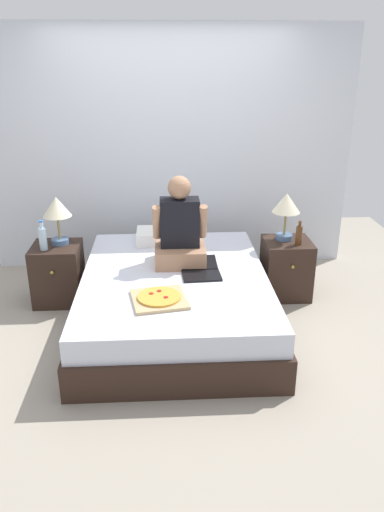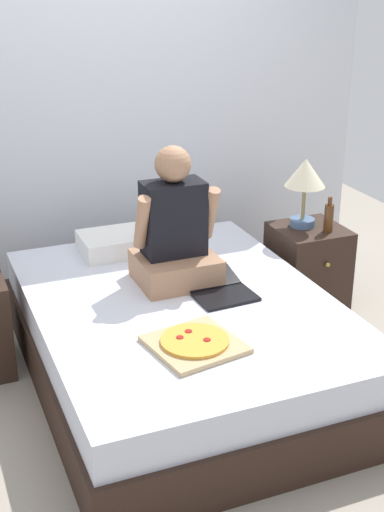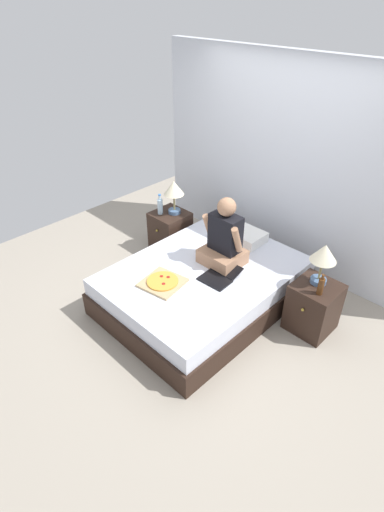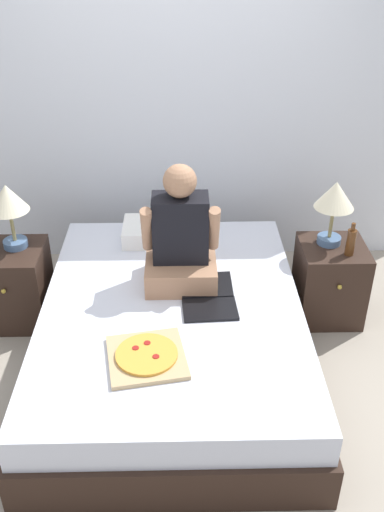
{
  "view_description": "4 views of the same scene",
  "coord_description": "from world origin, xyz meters",
  "px_view_note": "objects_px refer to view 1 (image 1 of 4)",
  "views": [
    {
      "loc": [
        -0.08,
        -3.86,
        2.2
      ],
      "look_at": [
        0.14,
        -0.15,
        0.69
      ],
      "focal_mm": 35.0,
      "sensor_mm": 36.0,
      "label": 1
    },
    {
      "loc": [
        -1.26,
        -3.22,
        2.17
      ],
      "look_at": [
        -0.02,
        -0.18,
        0.8
      ],
      "focal_mm": 50.0,
      "sensor_mm": 36.0,
      "label": 2
    },
    {
      "loc": [
        2.38,
        -2.6,
        3.04
      ],
      "look_at": [
        0.04,
        -0.23,
        0.77
      ],
      "focal_mm": 28.0,
      "sensor_mm": 36.0,
      "label": 3
    },
    {
      "loc": [
        0.06,
        -2.77,
        2.5
      ],
      "look_at": [
        0.12,
        0.05,
        0.77
      ],
      "focal_mm": 40.0,
      "sensor_mm": 36.0,
      "label": 4
    }
  ],
  "objects_px": {
    "lamp_on_left_nightstand": "(57,210)",
    "lamp_on_right_nightstand": "(286,206)",
    "person_seated": "(180,232)",
    "water_bottle": "(43,238)",
    "pizza_box": "(159,298)",
    "nightstand_right": "(286,268)",
    "beer_bottle": "(299,235)",
    "laptop": "(201,271)",
    "bed": "(175,299)",
    "nightstand_left": "(58,273)"
  },
  "relations": [
    {
      "from": "laptop",
      "to": "beer_bottle",
      "type": "bearing_deg",
      "value": 23.45
    },
    {
      "from": "beer_bottle",
      "to": "laptop",
      "type": "height_order",
      "value": "beer_bottle"
    },
    {
      "from": "bed",
      "to": "nightstand_right",
      "type": "distance_m",
      "value": 1.2
    },
    {
      "from": "person_seated",
      "to": "water_bottle",
      "type": "bearing_deg",
      "value": 172.71
    },
    {
      "from": "nightstand_left",
      "to": "water_bottle",
      "type": "distance_m",
      "value": 0.41
    },
    {
      "from": "laptop",
      "to": "pizza_box",
      "type": "distance_m",
      "value": 0.6
    },
    {
      "from": "water_bottle",
      "to": "beer_bottle",
      "type": "distance_m",
      "value": 2.33
    },
    {
      "from": "bed",
      "to": "beer_bottle",
      "type": "bearing_deg",
      "value": 19.05
    },
    {
      "from": "lamp_on_right_nightstand",
      "to": "lamp_on_left_nightstand",
      "type": "bearing_deg",
      "value": 180.0
    },
    {
      "from": "lamp_on_left_nightstand",
      "to": "bed",
      "type": "bearing_deg",
      "value": -27.68
    },
    {
      "from": "water_bottle",
      "to": "laptop",
      "type": "xyz_separation_m",
      "value": [
        1.39,
        -0.42,
        -0.18
      ]
    },
    {
      "from": "water_bottle",
      "to": "nightstand_right",
      "type": "distance_m",
      "value": 2.29
    },
    {
      "from": "person_seated",
      "to": "beer_bottle",
      "type": "bearing_deg",
      "value": 7.58
    },
    {
      "from": "bed",
      "to": "water_bottle",
      "type": "height_order",
      "value": "water_bottle"
    },
    {
      "from": "water_bottle",
      "to": "beer_bottle",
      "type": "xyz_separation_m",
      "value": [
        2.33,
        -0.01,
        -0.02
      ]
    },
    {
      "from": "lamp_on_left_nightstand",
      "to": "lamp_on_right_nightstand",
      "type": "relative_size",
      "value": 1.0
    },
    {
      "from": "nightstand_right",
      "to": "lamp_on_right_nightstand",
      "type": "distance_m",
      "value": 0.61
    },
    {
      "from": "nightstand_left",
      "to": "pizza_box",
      "type": "relative_size",
      "value": 1.2
    },
    {
      "from": "nightstand_right",
      "to": "lamp_on_right_nightstand",
      "type": "xyz_separation_m",
      "value": [
        -0.03,
        0.05,
        0.61
      ]
    },
    {
      "from": "bed",
      "to": "water_bottle",
      "type": "bearing_deg",
      "value": 160.66
    },
    {
      "from": "lamp_on_right_nightstand",
      "to": "person_seated",
      "type": "relative_size",
      "value": 0.58
    },
    {
      "from": "water_bottle",
      "to": "pizza_box",
      "type": "distance_m",
      "value": 1.39
    },
    {
      "from": "lamp_on_right_nightstand",
      "to": "laptop",
      "type": "distance_m",
      "value": 1.08
    },
    {
      "from": "water_bottle",
      "to": "person_seated",
      "type": "height_order",
      "value": "person_seated"
    },
    {
      "from": "bed",
      "to": "water_bottle",
      "type": "distance_m",
      "value": 1.31
    },
    {
      "from": "beer_bottle",
      "to": "nightstand_right",
      "type": "bearing_deg",
      "value": 125.01
    },
    {
      "from": "lamp_on_right_nightstand",
      "to": "pizza_box",
      "type": "bearing_deg",
      "value": -138.79
    },
    {
      "from": "bed",
      "to": "nightstand_left",
      "type": "height_order",
      "value": "nightstand_left"
    },
    {
      "from": "bed",
      "to": "lamp_on_left_nightstand",
      "type": "distance_m",
      "value": 1.35
    },
    {
      "from": "lamp_on_left_nightstand",
      "to": "water_bottle",
      "type": "height_order",
      "value": "lamp_on_left_nightstand"
    },
    {
      "from": "pizza_box",
      "to": "lamp_on_right_nightstand",
      "type": "bearing_deg",
      "value": 41.21
    },
    {
      "from": "person_seated",
      "to": "bed",
      "type": "bearing_deg",
      "value": -102.49
    },
    {
      "from": "lamp_on_left_nightstand",
      "to": "water_bottle",
      "type": "distance_m",
      "value": 0.28
    },
    {
      "from": "water_bottle",
      "to": "person_seated",
      "type": "bearing_deg",
      "value": -7.29
    },
    {
      "from": "lamp_on_right_nightstand",
      "to": "pizza_box",
      "type": "distance_m",
      "value": 1.63
    },
    {
      "from": "beer_bottle",
      "to": "laptop",
      "type": "relative_size",
      "value": 0.53
    },
    {
      "from": "water_bottle",
      "to": "pizza_box",
      "type": "xyz_separation_m",
      "value": [
        1.04,
        -0.9,
        -0.18
      ]
    },
    {
      "from": "nightstand_left",
      "to": "laptop",
      "type": "bearing_deg",
      "value": -21.13
    },
    {
      "from": "lamp_on_right_nightstand",
      "to": "laptop",
      "type": "bearing_deg",
      "value": -146.4
    },
    {
      "from": "laptop",
      "to": "pizza_box",
      "type": "height_order",
      "value": "laptop"
    },
    {
      "from": "nightstand_right",
      "to": "lamp_on_right_nightstand",
      "type": "relative_size",
      "value": 1.24
    },
    {
      "from": "bed",
      "to": "pizza_box",
      "type": "xyz_separation_m",
      "value": [
        -0.13,
        -0.49,
        0.26
      ]
    },
    {
      "from": "nightstand_left",
      "to": "nightstand_right",
      "type": "bearing_deg",
      "value": 0.0
    },
    {
      "from": "water_bottle",
      "to": "lamp_on_right_nightstand",
      "type": "relative_size",
      "value": 0.61
    },
    {
      "from": "bed",
      "to": "person_seated",
      "type": "distance_m",
      "value": 0.59
    },
    {
      "from": "lamp_on_right_nightstand",
      "to": "nightstand_right",
      "type": "bearing_deg",
      "value": -59.07
    },
    {
      "from": "water_bottle",
      "to": "bed",
      "type": "bearing_deg",
      "value": -19.34
    },
    {
      "from": "person_seated",
      "to": "pizza_box",
      "type": "relative_size",
      "value": 1.68
    },
    {
      "from": "lamp_on_left_nightstand",
      "to": "nightstand_right",
      "type": "relative_size",
      "value": 0.81
    },
    {
      "from": "bed",
      "to": "person_seated",
      "type": "xyz_separation_m",
      "value": [
        0.06,
        0.25,
        0.53
      ]
    }
  ]
}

